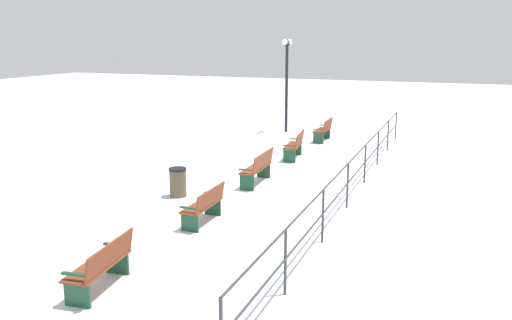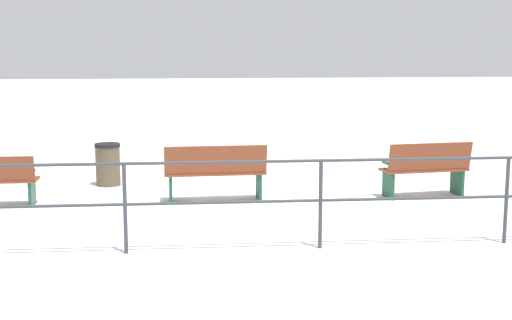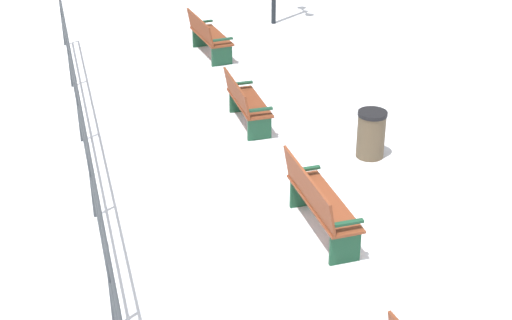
{
  "view_description": "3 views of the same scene",
  "coord_description": "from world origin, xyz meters",
  "px_view_note": "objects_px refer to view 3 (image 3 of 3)",
  "views": [
    {
      "loc": [
        -5.36,
        13.78,
        4.14
      ],
      "look_at": [
        -0.71,
        1.89,
        1.18
      ],
      "focal_mm": 36.84,
      "sensor_mm": 36.0,
      "label": 1
    },
    {
      "loc": [
        -11.8,
        0.45,
        2.64
      ],
      "look_at": [
        -1.79,
        -0.51,
        0.98
      ],
      "focal_mm": 50.74,
      "sensor_mm": 36.0,
      "label": 2
    },
    {
      "loc": [
        -3.2,
        -8.39,
        5.85
      ],
      "look_at": [
        -0.75,
        0.53,
        0.96
      ],
      "focal_mm": 54.96,
      "sensor_mm": 36.0,
      "label": 3
    }
  ],
  "objects_px": {
    "bench_third": "(318,201)",
    "bench_fifth": "(208,36)",
    "bench_fourth": "(245,102)",
    "trash_bin": "(371,134)"
  },
  "relations": [
    {
      "from": "bench_third",
      "to": "bench_fourth",
      "type": "distance_m",
      "value": 3.57
    },
    {
      "from": "bench_fourth",
      "to": "bench_fifth",
      "type": "bearing_deg",
      "value": 87.14
    },
    {
      "from": "bench_fifth",
      "to": "bench_third",
      "type": "bearing_deg",
      "value": -97.17
    },
    {
      "from": "bench_fourth",
      "to": "bench_third",
      "type": "bearing_deg",
      "value": -89.96
    },
    {
      "from": "bench_third",
      "to": "bench_fifth",
      "type": "distance_m",
      "value": 7.14
    },
    {
      "from": "bench_fourth",
      "to": "bench_fifth",
      "type": "relative_size",
      "value": 0.93
    },
    {
      "from": "bench_fourth",
      "to": "bench_fifth",
      "type": "height_order",
      "value": "bench_fifth"
    },
    {
      "from": "bench_fourth",
      "to": "trash_bin",
      "type": "xyz_separation_m",
      "value": [
        1.63,
        -1.65,
        -0.05
      ]
    },
    {
      "from": "bench_third",
      "to": "trash_bin",
      "type": "xyz_separation_m",
      "value": [
        1.57,
        1.92,
        -0.12
      ]
    },
    {
      "from": "bench_fourth",
      "to": "bench_fifth",
      "type": "distance_m",
      "value": 3.56
    }
  ]
}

